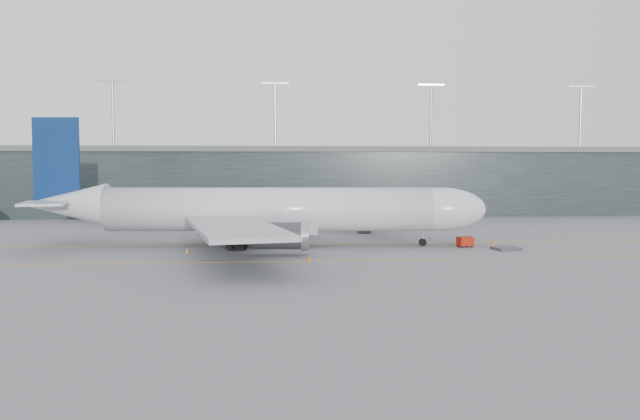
{
  "coord_description": "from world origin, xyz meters",
  "views": [
    {
      "loc": [
        3.7,
        -90.95,
        10.88
      ],
      "look_at": [
        10.74,
        -4.0,
        4.78
      ],
      "focal_mm": 35.0,
      "sensor_mm": 36.0,
      "label": 1
    }
  ],
  "objects": [
    {
      "name": "uld_b",
      "position": [
        -1.99,
        11.55,
        0.85
      ],
      "size": [
        1.88,
        1.56,
        1.61
      ],
      "rotation": [
        0.0,
        0.0,
        0.08
      ],
      "color": "#36373B",
      "rests_on": "ground"
    },
    {
      "name": "baggage_dolly",
      "position": [
        34.54,
        -12.25,
        0.2
      ],
      "size": [
        3.75,
        3.25,
        0.33
      ],
      "primitive_type": "cube",
      "rotation": [
        0.0,
        0.0,
        0.21
      ],
      "color": "#3B3C41",
      "rests_on": "ground"
    },
    {
      "name": "cone_nose",
      "position": [
        34.82,
        -6.79,
        0.36
      ],
      "size": [
        0.45,
        0.45,
        0.72
      ],
      "primitive_type": "cone",
      "color": "#F05D0D",
      "rests_on": "ground"
    },
    {
      "name": "jet_bridge",
      "position": [
        17.0,
        22.29,
        4.53
      ],
      "size": [
        13.74,
        43.42,
        6.05
      ],
      "rotation": [
        0.0,
        0.0,
        0.28
      ],
      "color": "#2A2A2F",
      "rests_on": "ground"
    },
    {
      "name": "cone_wing_port",
      "position": [
        7.93,
        12.7,
        0.32
      ],
      "size": [
        0.4,
        0.4,
        0.64
      ],
      "primitive_type": "cone",
      "color": "orange",
      "rests_on": "ground"
    },
    {
      "name": "taxiline_lead_main",
      "position": [
        5.0,
        20.0,
        0.01
      ],
      "size": [
        0.25,
        60.0,
        0.02
      ],
      "primitive_type": "cube",
      "color": "orange",
      "rests_on": "ground"
    },
    {
      "name": "taxiline_b",
      "position": [
        0.0,
        -20.0,
        0.01
      ],
      "size": [
        160.0,
        0.25,
        0.02
      ],
      "primitive_type": "cube",
      "color": "orange",
      "rests_on": "ground"
    },
    {
      "name": "taxiline_a",
      "position": [
        0.0,
        -4.0,
        0.01
      ],
      "size": [
        160.0,
        0.25,
        0.02
      ],
      "primitive_type": "cube",
      "color": "orange",
      "rests_on": "ground"
    },
    {
      "name": "cone_tail",
      "position": [
        -6.72,
        -12.14,
        0.34
      ],
      "size": [
        0.43,
        0.43,
        0.69
      ],
      "primitive_type": "cone",
      "color": "orange",
      "rests_on": "ground"
    },
    {
      "name": "terminal",
      "position": [
        -0.0,
        58.0,
        7.62
      ],
      "size": [
        240.0,
        36.0,
        29.0
      ],
      "color": "black",
      "rests_on": "ground"
    },
    {
      "name": "gse_cart",
      "position": [
        30.03,
        -9.12,
        0.78
      ],
      "size": [
        2.34,
        1.82,
        1.4
      ],
      "rotation": [
        0.0,
        0.0,
        0.28
      ],
      "color": "#A01B0B",
      "rests_on": "ground"
    },
    {
      "name": "ground",
      "position": [
        0.0,
        0.0,
        0.0
      ],
      "size": [
        320.0,
        320.0,
        0.0
      ],
      "primitive_type": "plane",
      "color": "slate",
      "rests_on": "ground"
    },
    {
      "name": "uld_c",
      "position": [
        1.35,
        10.71,
        0.9
      ],
      "size": [
        2.3,
        2.09,
        1.72
      ],
      "rotation": [
        0.0,
        0.0,
        -0.37
      ],
      "color": "#36373B",
      "rests_on": "ground"
    },
    {
      "name": "main_aircraft",
      "position": [
        3.15,
        -6.06,
        4.91
      ],
      "size": [
        62.37,
        58.46,
        17.48
      ],
      "rotation": [
        0.0,
        0.0,
        -0.07
      ],
      "color": "silver",
      "rests_on": "ground"
    },
    {
      "name": "cone_wing_stbd",
      "position": [
        8.12,
        -20.62,
        0.39
      ],
      "size": [
        0.49,
        0.49,
        0.78
      ],
      "primitive_type": "cone",
      "color": "#DF5F0C",
      "rests_on": "ground"
    },
    {
      "name": "uld_a",
      "position": [
        -6.56,
        9.3,
        0.94
      ],
      "size": [
        2.42,
        2.2,
        1.8
      ],
      "rotation": [
        0.0,
        0.0,
        -0.38
      ],
      "color": "#36373B",
      "rests_on": "ground"
    }
  ]
}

